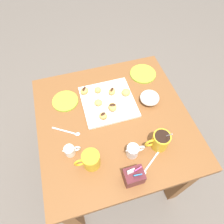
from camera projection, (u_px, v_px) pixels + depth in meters
ground_plane at (113, 164)px, 1.77m from camera, size 8.00×8.00×0.00m
dining_table at (114, 131)px, 1.26m from camera, size 0.85×0.85×0.75m
pastry_plate_square at (108, 102)px, 1.20m from camera, size 0.30×0.30×0.02m
coffee_mug_mustard_left at (160, 140)px, 1.01m from camera, size 0.13×0.09×0.15m
coffee_mug_mustard_right at (91, 160)px, 0.95m from camera, size 0.13×0.09×0.10m
cream_pitcher_white at (133, 151)px, 0.99m from camera, size 0.10×0.06×0.07m
sugar_caddy at (134, 176)px, 0.92m from camera, size 0.09×0.07×0.11m
ice_cream_bowl at (150, 97)px, 1.18m from camera, size 0.11×0.11×0.08m
chocolate_sauce_pitcher at (70, 150)px, 1.00m from camera, size 0.09×0.05×0.06m
saucer_lime_left at (65, 101)px, 1.20m from camera, size 0.15×0.15×0.01m
saucer_lime_right at (143, 74)px, 1.33m from camera, size 0.17×0.17×0.01m
loose_spoon_near_saucer at (69, 132)px, 1.09m from camera, size 0.14×0.09×0.01m
loose_spoon_by_plate at (149, 165)px, 0.99m from camera, size 0.14×0.10×0.01m
beignet_0 at (98, 103)px, 1.16m from camera, size 0.06×0.06×0.03m
beignet_1 at (113, 107)px, 1.14m from camera, size 0.05×0.06×0.04m
chocolate_drizzle_1 at (113, 105)px, 1.12m from camera, size 0.04×0.03×0.00m
beignet_2 at (126, 92)px, 1.20m from camera, size 0.06×0.06×0.04m
beignet_3 at (98, 90)px, 1.21m from camera, size 0.05×0.05×0.03m
beignet_4 at (84, 91)px, 1.21m from camera, size 0.07×0.06×0.04m
chocolate_drizzle_4 at (84, 89)px, 1.19m from camera, size 0.03×0.04×0.00m
beignet_5 at (112, 91)px, 1.21m from camera, size 0.06×0.06×0.03m
chocolate_drizzle_5 at (112, 89)px, 1.19m from camera, size 0.03×0.03×0.00m
beignet_6 at (103, 116)px, 1.11m from camera, size 0.06×0.06×0.04m
chocolate_drizzle_6 at (103, 114)px, 1.09m from camera, size 0.03×0.03×0.00m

